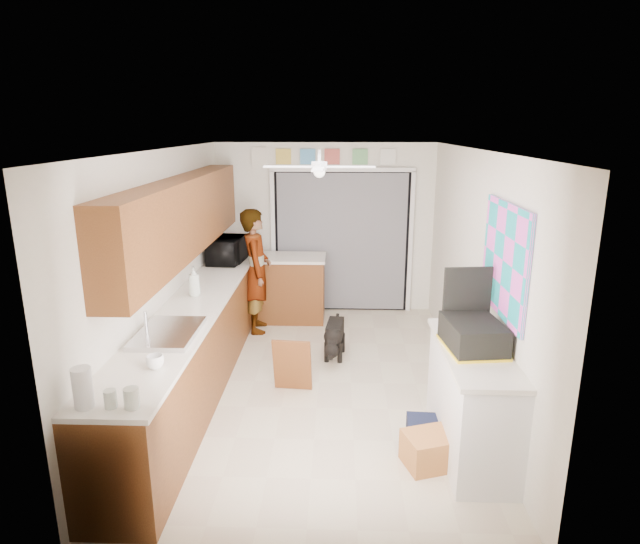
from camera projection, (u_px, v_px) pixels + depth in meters
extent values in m
plane|color=beige|center=(319.00, 382.00, 5.87)|extent=(5.00, 5.00, 0.00)
plane|color=white|center=(319.00, 150.00, 5.22)|extent=(5.00, 5.00, 0.00)
plane|color=white|center=(325.00, 228.00, 7.96)|extent=(3.20, 0.00, 3.20)
plane|color=white|center=(302.00, 385.00, 3.14)|extent=(3.20, 0.00, 3.20)
plane|color=white|center=(166.00, 271.00, 5.60)|extent=(0.00, 5.00, 5.00)
plane|color=white|center=(474.00, 274.00, 5.49)|extent=(0.00, 5.00, 5.00)
cube|color=brown|center=(199.00, 343.00, 5.80)|extent=(0.60, 4.80, 0.90)
cube|color=white|center=(198.00, 302.00, 5.68)|extent=(0.62, 4.80, 0.04)
cube|color=brown|center=(183.00, 216.00, 5.64)|extent=(0.32, 4.00, 0.80)
cube|color=silver|center=(168.00, 334.00, 4.70)|extent=(0.50, 0.76, 0.06)
cylinder|color=silver|center=(146.00, 323.00, 4.68)|extent=(0.03, 0.03, 0.22)
cube|color=brown|center=(289.00, 289.00, 7.70)|extent=(1.00, 0.60, 0.90)
cube|color=white|center=(289.00, 258.00, 7.58)|extent=(1.04, 0.64, 0.04)
cube|color=black|center=(342.00, 242.00, 7.97)|extent=(2.00, 0.06, 2.10)
cube|color=gray|center=(342.00, 243.00, 7.93)|extent=(1.90, 0.03, 2.05)
cube|color=white|center=(273.00, 242.00, 7.98)|extent=(0.06, 0.04, 2.10)
cube|color=white|center=(411.00, 243.00, 7.91)|extent=(0.06, 0.04, 2.10)
cube|color=white|center=(342.00, 170.00, 7.66)|extent=(2.10, 0.04, 0.06)
cube|color=gold|center=(283.00, 157.00, 7.67)|extent=(0.22, 0.02, 0.22)
cube|color=#52A0DC|center=(308.00, 157.00, 7.66)|extent=(0.22, 0.02, 0.22)
cube|color=#BF5147|center=(332.00, 157.00, 7.65)|extent=(0.22, 0.02, 0.22)
cube|color=#64AF6C|center=(360.00, 157.00, 7.63)|extent=(0.22, 0.02, 0.22)
cube|color=white|center=(388.00, 157.00, 7.62)|extent=(0.22, 0.02, 0.22)
cube|color=silver|center=(259.00, 157.00, 7.68)|extent=(0.22, 0.02, 0.26)
cube|color=white|center=(471.00, 402.00, 4.55)|extent=(0.50, 1.40, 0.90)
cube|color=white|center=(474.00, 351.00, 4.43)|extent=(0.54, 1.44, 0.04)
cube|color=#FF5DE6|center=(504.00, 260.00, 4.42)|extent=(0.03, 1.15, 0.95)
cube|color=white|center=(319.00, 167.00, 5.46)|extent=(1.14, 1.14, 0.24)
imported|color=black|center=(227.00, 250.00, 7.19)|extent=(0.47, 0.65, 0.34)
imported|color=silver|center=(194.00, 281.00, 5.77)|extent=(0.16, 0.16, 0.33)
imported|color=white|center=(155.00, 362.00, 4.05)|extent=(0.17, 0.17, 0.11)
cylinder|color=silver|center=(132.00, 398.00, 3.48)|extent=(0.13, 0.13, 0.14)
cylinder|color=silver|center=(110.00, 399.00, 3.49)|extent=(0.11, 0.11, 0.12)
cylinder|color=white|center=(83.00, 388.00, 3.47)|extent=(0.14, 0.14, 0.28)
cube|color=black|center=(473.00, 335.00, 4.40)|extent=(0.49, 0.61, 0.24)
cube|color=yellow|center=(472.00, 347.00, 4.43)|extent=(0.51, 0.63, 0.02)
cube|color=black|center=(467.00, 295.00, 4.61)|extent=(0.42, 0.08, 0.50)
cube|color=#B36D38|center=(432.00, 449.00, 4.41)|extent=(0.53, 0.46, 0.28)
cube|color=black|center=(426.00, 430.00, 4.76)|extent=(0.35, 0.30, 0.21)
cube|color=brown|center=(292.00, 365.00, 5.60)|extent=(0.42, 0.19, 0.60)
imported|color=white|center=(256.00, 271.00, 7.18)|extent=(0.48, 0.66, 1.68)
cube|color=black|center=(335.00, 338.00, 6.47)|extent=(0.34, 0.66, 0.50)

